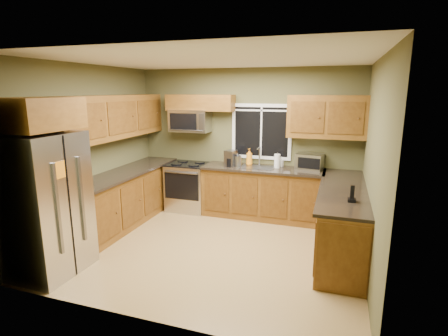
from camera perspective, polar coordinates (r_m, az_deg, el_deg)
The scene contains 28 objects.
floor at distance 5.36m, azimuth -1.73°, elevation -12.84°, with size 4.20×4.20×0.00m, color olive.
ceiling at distance 4.86m, azimuth -1.95°, elevation 17.29°, with size 4.20×4.20×0.00m, color white.
back_wall at distance 6.63m, azimuth 3.56°, elevation 4.32°, with size 4.20×4.20×0.00m, color brown.
front_wall at distance 3.35m, azimuth -12.54°, elevation -4.24°, with size 4.20×4.20×0.00m, color brown.
left_wall at distance 5.98m, azimuth -21.09°, elevation 2.60°, with size 3.60×3.60×0.00m, color brown.
right_wall at distance 4.66m, azimuth 23.20°, elevation -0.23°, with size 3.60×3.60×0.00m, color brown.
window at distance 6.51m, azimuth 6.11°, elevation 5.93°, with size 1.12×0.03×1.02m.
base_cabinets_left at distance 6.38m, azimuth -15.67°, elevation -4.76°, with size 0.60×2.65×0.90m, color brown.
countertop_left at distance 6.24m, azimuth -15.73°, elevation -0.67°, with size 0.65×2.65×0.04m, color black.
base_cabinets_back at distance 6.44m, azimuth 6.34°, elevation -4.18°, with size 2.17×0.60×0.90m, color brown.
countertop_back at distance 6.30m, azimuth 6.39°, elevation -0.15°, with size 2.17×0.65×0.04m, color black.
base_cabinets_peninsula at distance 5.41m, azimuth 18.74°, elevation -8.11°, with size 0.60×2.52×0.90m.
countertop_peninsula at distance 5.28m, azimuth 18.83°, elevation -3.28°, with size 0.65×2.50×0.04m, color black.
upper_cabinets_left at distance 6.20m, azimuth -17.49°, elevation 7.94°, with size 0.33×2.65×0.72m, color brown.
upper_cabinets_back_left at distance 6.68m, azimuth -3.92°, elevation 10.59°, with size 1.30×0.33×0.30m, color brown.
upper_cabinets_back_right at distance 6.20m, azimuth 16.42°, elevation 8.01°, with size 1.30×0.33×0.72m, color brown.
upper_cabinet_over_fridge at distance 4.72m, azimuth -28.36°, elevation 7.80°, with size 0.72×0.90×0.38m, color brown.
refrigerator at distance 4.91m, azimuth -26.97°, elevation -5.40°, with size 0.74×0.90×1.80m.
range at distance 6.85m, azimuth -5.80°, elevation -2.98°, with size 0.76×0.69×0.94m.
microwave at distance 6.75m, azimuth -5.56°, elevation 7.68°, with size 0.76×0.41×0.42m.
sink at distance 6.33m, azimuth 5.42°, elevation 0.24°, with size 0.60×0.42×0.36m.
toaster_oven at distance 6.29m, azimuth 13.81°, elevation 1.03°, with size 0.49×0.41×0.28m.
coffee_maker at distance 6.38m, azimuth 1.10°, elevation 1.52°, with size 0.21×0.26×0.29m.
kettle at distance 6.36m, azimuth 2.28°, elevation 1.24°, with size 0.15×0.15×0.24m.
paper_towel_roll at distance 6.31m, azimuth 8.67°, elevation 1.15°, with size 0.14×0.14×0.27m.
soap_bottle_a at distance 6.47m, azimuth 4.15°, elevation 1.83°, with size 0.12×0.12×0.31m, color orange.
soap_bottle_b at distance 6.42m, azimuth 9.28°, elevation 1.01°, with size 0.08×0.08×0.18m, color white.
cordless_phone at distance 4.64m, azimuth 20.15°, elevation -4.44°, with size 0.10×0.10×0.21m.
Camera 1 is at (1.68, -4.54, 2.30)m, focal length 28.00 mm.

